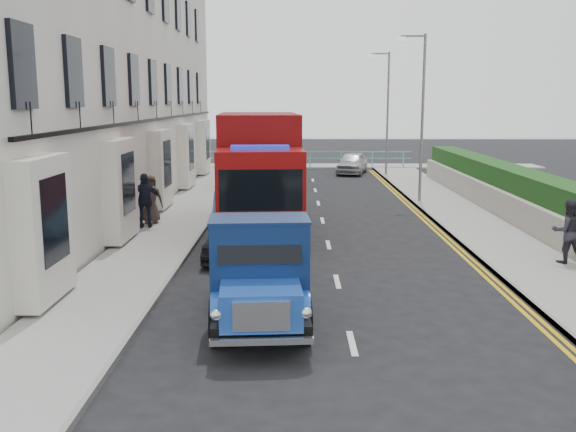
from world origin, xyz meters
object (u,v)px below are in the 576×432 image
object	(u,v)px
lamp_mid	(420,108)
bedford_lorry	(260,279)
red_lorry	(259,170)
parked_car_front	(238,234)
lamp_far	(386,106)

from	to	relation	value
lamp_mid	bedford_lorry	distance (m)	16.65
red_lorry	parked_car_front	bearing A→B (deg)	-100.41
lamp_mid	red_lorry	world-z (taller)	lamp_mid
lamp_mid	bedford_lorry	size ratio (longest dim) A/B	1.49
bedford_lorry	lamp_mid	bearing A→B (deg)	64.97
bedford_lorry	red_lorry	xyz separation A→B (m)	(-0.50, 9.27, 1.07)
lamp_mid	bedford_lorry	xyz separation A→B (m)	(-5.88, -15.29, -3.00)
lamp_far	bedford_lorry	size ratio (longest dim) A/B	1.49
bedford_lorry	parked_car_front	xyz separation A→B (m)	(-0.90, 5.83, -0.36)
lamp_far	red_lorry	world-z (taller)	lamp_far
red_lorry	parked_car_front	size ratio (longest dim) A/B	2.03
lamp_far	red_lorry	bearing A→B (deg)	-111.71
lamp_mid	bedford_lorry	world-z (taller)	lamp_mid
lamp_mid	lamp_far	bearing A→B (deg)	90.00
red_lorry	lamp_mid	bearing A→B (deg)	39.54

